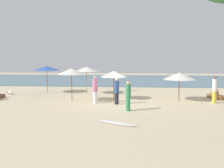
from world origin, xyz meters
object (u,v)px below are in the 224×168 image
object	(u,v)px
umbrella_1	(114,74)
person_0	(117,81)
umbrella_0	(86,69)
dog	(10,92)
person_1	(117,91)
person_3	(95,89)
lounger_0	(217,97)
surfboard	(116,123)
person_2	(128,96)
person_5	(215,89)
umbrella_3	(179,76)
umbrella_5	(71,71)
umbrella_4	(47,68)

from	to	relation	value
umbrella_1	person_0	size ratio (longest dim) A/B	1.16
umbrella_0	dog	xyz separation A→B (m)	(-6.34, -0.84, -1.92)
person_1	person_3	size ratio (longest dim) A/B	0.95
lounger_0	surfboard	world-z (taller)	lounger_0
person_2	person_5	xyz separation A→B (m)	(5.78, 2.85, 0.07)
umbrella_3	person_5	size ratio (longest dim) A/B	1.21
umbrella_5	person_0	xyz separation A→B (m)	(2.85, 5.37, -1.19)
umbrella_5	surfboard	xyz separation A→B (m)	(3.47, -5.53, -2.09)
umbrella_4	person_2	distance (m)	9.87
umbrella_4	surfboard	world-z (taller)	umbrella_4
umbrella_4	person_0	bearing A→B (deg)	12.72
umbrella_0	umbrella_1	world-z (taller)	umbrella_0
person_1	person_5	xyz separation A→B (m)	(6.57, 0.90, 0.06)
umbrella_3	person_0	distance (m)	6.50
lounger_0	surfboard	xyz separation A→B (m)	(-7.06, -7.46, -0.14)
person_1	surfboard	bearing A→B (deg)	-86.71
person_1	person_0	bearing A→B (deg)	93.22
person_3	dog	xyz separation A→B (m)	(-7.66, 3.26, -0.76)
umbrella_3	person_2	bearing A→B (deg)	-134.27
person_3	umbrella_1	bearing A→B (deg)	53.78
umbrella_0	person_3	distance (m)	4.47
person_0	person_1	distance (m)	6.14
umbrella_0	person_1	bearing A→B (deg)	-57.33
lounger_0	person_2	xyz separation A→B (m)	(-6.55, -4.64, 0.71)
umbrella_0	umbrella_1	size ratio (longest dim) A/B	1.09
dog	person_1	bearing A→B (deg)	-21.06
surfboard	umbrella_3	bearing A→B (deg)	57.77
umbrella_4	person_0	distance (m)	6.25
person_0	person_5	world-z (taller)	person_5
umbrella_3	person_5	bearing A→B (deg)	-20.59
umbrella_4	dog	xyz separation A→B (m)	(-2.80, -1.26, -1.96)
person_5	lounger_0	bearing A→B (deg)	66.84
dog	surfboard	bearing A→B (deg)	-41.37
umbrella_4	person_5	size ratio (longest dim) A/B	1.25
dog	person_3	bearing A→B (deg)	-23.08
umbrella_4	person_3	world-z (taller)	umbrella_4
umbrella_3	umbrella_4	size ratio (longest dim) A/B	0.97
umbrella_1	surfboard	world-z (taller)	umbrella_1
umbrella_5	person_1	world-z (taller)	umbrella_5
person_2	umbrella_4	bearing A→B (deg)	136.63
person_5	surfboard	size ratio (longest dim) A/B	0.89
umbrella_1	person_2	distance (m)	4.06
lounger_0	person_2	size ratio (longest dim) A/B	0.99
person_2	person_3	world-z (taller)	person_3
umbrella_4	surfboard	distance (m)	11.80
umbrella_1	lounger_0	size ratio (longest dim) A/B	1.22
umbrella_4	surfboard	xyz separation A→B (m)	(6.61, -9.55, -2.10)
umbrella_0	lounger_0	distance (m)	10.45
person_0	person_5	xyz separation A→B (m)	(6.92, -5.23, 0.02)
umbrella_4	lounger_0	xyz separation A→B (m)	(13.67, -2.09, -1.97)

